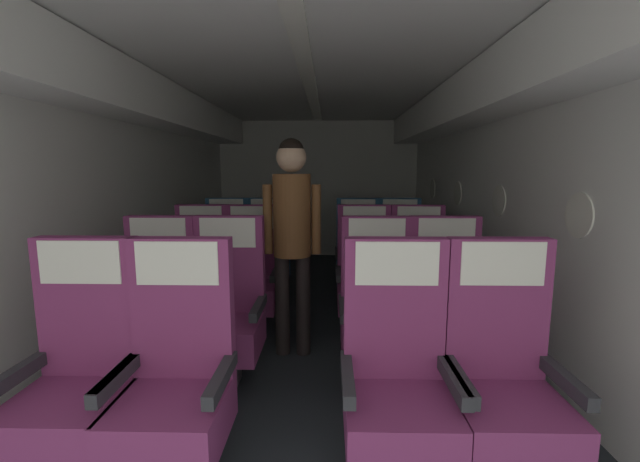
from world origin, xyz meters
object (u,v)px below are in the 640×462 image
at_px(seat_c_left_window, 200,278).
at_px(seat_c_right_aisle, 419,279).
at_px(seat_a_right_aisle, 503,385).
at_px(seat_d_left_aisle, 268,257).
at_px(seat_c_right_window, 364,279).
at_px(flight_attendant, 292,224).
at_px(seat_d_right_window, 358,258).
at_px(seat_b_right_aisle, 447,314).
at_px(seat_c_left_aisle, 251,279).
at_px(seat_a_left_window, 78,381).
at_px(seat_b_left_window, 157,313).
at_px(seat_a_left_aisle, 176,384).
at_px(seat_a_right_window, 397,384).
at_px(seat_b_right_window, 377,315).
at_px(seat_d_left_window, 226,257).
at_px(seat_b_left_aisle, 227,313).
at_px(seat_d_right_aisle, 400,258).

distance_m(seat_c_left_window, seat_c_right_aisle, 1.93).
bearing_deg(seat_c_right_aisle, seat_a_right_aisle, -90.19).
bearing_deg(seat_c_left_window, seat_d_left_aisle, 62.75).
distance_m(seat_c_right_window, flight_attendant, 0.95).
xyz_separation_m(seat_d_right_window, flight_attendant, (-0.59, -1.38, 0.55)).
xyz_separation_m(seat_c_left_window, seat_d_right_window, (1.46, 0.88, 0.00)).
bearing_deg(seat_b_right_aisle, seat_c_left_aisle, 149.15).
bearing_deg(seat_a_left_window, seat_d_left_aisle, 80.38).
distance_m(seat_a_left_window, seat_c_left_window, 1.80).
relative_size(seat_b_left_window, seat_c_right_window, 1.00).
height_order(seat_a_left_aisle, flight_attendant, flight_attendant).
bearing_deg(seat_a_right_window, seat_d_left_aisle, 110.01).
relative_size(seat_b_right_window, seat_d_left_aisle, 1.00).
distance_m(seat_a_right_aisle, seat_b_right_aisle, 0.90).
bearing_deg(seat_a_right_aisle, seat_c_right_aisle, 89.81).
bearing_deg(seat_d_left_window, seat_d_left_aisle, 2.32).
xyz_separation_m(seat_a_left_aisle, seat_c_left_aisle, (0.00, 1.80, 0.00)).
height_order(seat_a_right_aisle, seat_d_left_aisle, same).
relative_size(seat_a_right_window, seat_b_right_window, 1.00).
xyz_separation_m(seat_b_right_window, seat_d_left_window, (-1.45, 1.79, 0.00)).
xyz_separation_m(seat_a_left_aisle, seat_b_left_window, (-0.46, 0.90, 0.00)).
height_order(seat_a_right_aisle, flight_attendant, flight_attendant).
relative_size(seat_a_right_aisle, seat_b_right_aisle, 1.00).
relative_size(seat_b_right_aisle, seat_d_right_window, 1.00).
xyz_separation_m(seat_c_left_aisle, seat_d_left_window, (-0.45, 0.90, 0.00)).
height_order(seat_a_right_aisle, seat_b_left_aisle, same).
bearing_deg(seat_a_left_aisle, seat_c_right_aisle, 50.88).
relative_size(seat_b_right_window, seat_c_left_aisle, 1.00).
relative_size(seat_a_left_window, seat_c_right_aisle, 1.00).
bearing_deg(seat_a_right_aisle, seat_d_left_aisle, 118.45).
height_order(seat_a_left_window, seat_b_left_window, same).
distance_m(seat_b_left_window, seat_d_left_window, 1.80).
height_order(seat_a_right_aisle, seat_c_left_aisle, same).
bearing_deg(seat_c_right_aisle, seat_b_right_aisle, -90.27).
bearing_deg(seat_c_left_aisle, seat_b_right_aisle, -30.85).
relative_size(seat_c_left_aisle, seat_d_right_aisle, 1.00).
xyz_separation_m(seat_b_left_window, seat_d_right_window, (1.46, 1.79, 0.00)).
bearing_deg(seat_a_left_aisle, seat_a_right_aisle, 0.99).
bearing_deg(seat_c_left_aisle, seat_b_left_window, -117.33).
bearing_deg(seat_d_right_aisle, seat_c_left_window, -154.99).
bearing_deg(seat_d_right_window, seat_b_left_window, -129.24).
bearing_deg(seat_c_left_window, seat_a_right_aisle, -42.91).
bearing_deg(seat_c_left_aisle, seat_b_left_aisle, -89.80).
relative_size(seat_a_left_aisle, seat_a_right_aisle, 1.00).
relative_size(seat_b_left_window, seat_d_left_aisle, 1.00).
height_order(seat_c_right_aisle, flight_attendant, flight_attendant).
xyz_separation_m(seat_a_left_window, seat_a_right_window, (1.44, 0.01, 0.00)).
bearing_deg(seat_c_right_aisle, seat_b_left_aisle, -148.63).
distance_m(seat_b_right_window, seat_c_left_window, 1.72).
height_order(seat_b_left_window, seat_c_left_window, same).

